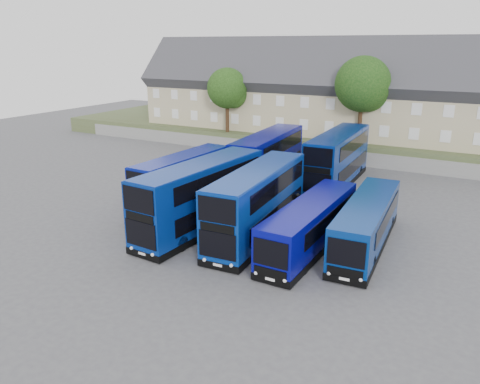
% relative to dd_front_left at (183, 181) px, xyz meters
% --- Properties ---
extents(ground, '(120.00, 120.00, 0.00)m').
position_rel_dd_front_left_xyz_m(ground, '(6.21, -4.66, -1.97)').
color(ground, '#4E4D53').
rests_on(ground, ground).
extents(retaining_wall, '(70.00, 0.40, 1.50)m').
position_rel_dd_front_left_xyz_m(retaining_wall, '(6.21, 19.34, -1.22)').
color(retaining_wall, slate).
rests_on(retaining_wall, ground).
extents(earth_bank, '(80.00, 20.00, 2.00)m').
position_rel_dd_front_left_xyz_m(earth_bank, '(6.21, 29.34, -0.97)').
color(earth_bank, '#49522E').
rests_on(earth_bank, ground).
extents(terrace_row, '(66.00, 10.40, 11.20)m').
position_rel_dd_front_left_xyz_m(terrace_row, '(12.21, 25.34, 4.63)').
color(terrace_row, tan).
rests_on(terrace_row, earth_bank).
extents(dd_front_left, '(2.83, 10.20, 4.01)m').
position_rel_dd_front_left_xyz_m(dd_front_left, '(0.00, 0.00, 0.00)').
color(dd_front_left, '#071587').
rests_on(dd_front_left, ground).
extents(dd_front_mid, '(3.53, 11.85, 4.65)m').
position_rel_dd_front_left_xyz_m(dd_front_mid, '(4.02, -3.57, 0.32)').
color(dd_front_mid, navy).
rests_on(dd_front_mid, ground).
extents(dd_front_right, '(3.36, 11.58, 4.55)m').
position_rel_dd_front_left_xyz_m(dd_front_right, '(7.94, -2.82, 0.27)').
color(dd_front_right, navy).
rests_on(dd_front_right, ground).
extents(dd_rear_left, '(3.40, 11.79, 4.63)m').
position_rel_dd_front_left_xyz_m(dd_rear_left, '(3.33, 8.43, 0.31)').
color(dd_rear_left, '#060B7E').
rests_on(dd_rear_left, ground).
extents(dd_rear_right, '(3.05, 11.97, 4.73)m').
position_rel_dd_front_left_xyz_m(dd_rear_right, '(8.88, 11.35, 0.36)').
color(dd_rear_right, navy).
rests_on(dd_rear_right, ground).
extents(coach_east_a, '(2.57, 11.14, 3.03)m').
position_rel_dd_front_left_xyz_m(coach_east_a, '(11.72, -3.08, -0.48)').
color(coach_east_a, '#070986').
rests_on(coach_east_a, ground).
extents(coach_east_b, '(2.99, 11.28, 3.05)m').
position_rel_dd_front_left_xyz_m(coach_east_b, '(14.71, -1.15, -0.47)').
color(coach_east_b, navy).
rests_on(coach_east_b, ground).
extents(tree_west, '(4.80, 4.80, 7.65)m').
position_rel_dd_front_left_xyz_m(tree_west, '(-7.64, 20.44, 5.08)').
color(tree_west, '#382314').
rests_on(tree_west, earth_bank).
extents(tree_mid, '(5.76, 5.76, 9.18)m').
position_rel_dd_front_left_xyz_m(tree_mid, '(8.36, 20.94, 6.10)').
color(tree_mid, '#382314').
rests_on(tree_mid, earth_bank).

